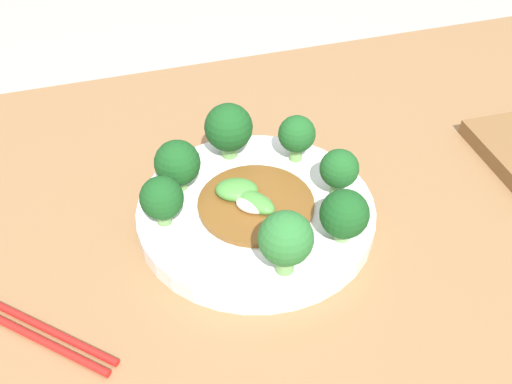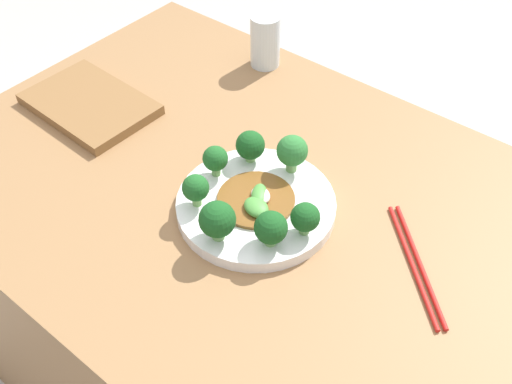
% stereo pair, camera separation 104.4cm
% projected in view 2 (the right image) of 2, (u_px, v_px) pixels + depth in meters
% --- Properties ---
extents(table, '(1.19, 0.77, 0.72)m').
position_uv_depth(table, '(263.00, 317.00, 1.25)').
color(table, olive).
rests_on(table, ground_plane).
extents(plate, '(0.26, 0.26, 0.02)m').
position_uv_depth(plate, '(256.00, 205.00, 0.97)').
color(plate, white).
rests_on(plate, table).
extents(broccoli_northwest, '(0.05, 0.05, 0.06)m').
position_uv_depth(broccoli_northwest, '(271.00, 228.00, 0.88)').
color(broccoli_northwest, '#7AAD5B').
rests_on(broccoli_northwest, plate).
extents(broccoli_north, '(0.06, 0.06, 0.07)m').
position_uv_depth(broccoli_north, '(217.00, 220.00, 0.88)').
color(broccoli_north, '#70A356').
rests_on(broccoli_north, plate).
extents(broccoli_east, '(0.04, 0.04, 0.06)m').
position_uv_depth(broccoli_east, '(215.00, 159.00, 0.98)').
color(broccoli_east, '#70A356').
rests_on(broccoli_east, plate).
extents(broccoli_south, '(0.05, 0.05, 0.07)m').
position_uv_depth(broccoli_south, '(292.00, 151.00, 0.98)').
color(broccoli_south, '#70A356').
rests_on(broccoli_south, plate).
extents(broccoli_west, '(0.05, 0.05, 0.06)m').
position_uv_depth(broccoli_west, '(305.00, 218.00, 0.89)').
color(broccoli_west, '#70A356').
rests_on(broccoli_west, plate).
extents(broccoli_northeast, '(0.04, 0.04, 0.06)m').
position_uv_depth(broccoli_northeast, '(196.00, 188.00, 0.93)').
color(broccoli_northeast, '#7AAD5B').
rests_on(broccoli_northeast, plate).
extents(broccoli_southeast, '(0.05, 0.05, 0.06)m').
position_uv_depth(broccoli_southeast, '(250.00, 145.00, 1.01)').
color(broccoli_southeast, '#89B76B').
rests_on(broccoli_southeast, plate).
extents(stirfry_center, '(0.13, 0.13, 0.02)m').
position_uv_depth(stirfry_center, '(257.00, 200.00, 0.96)').
color(stirfry_center, brown).
rests_on(stirfry_center, plate).
extents(drinking_glass, '(0.06, 0.06, 0.11)m').
position_uv_depth(drinking_glass, '(265.00, 41.00, 1.24)').
color(drinking_glass, silver).
rests_on(drinking_glass, table).
extents(chopsticks, '(0.18, 0.18, 0.01)m').
position_uv_depth(chopsticks, '(416.00, 264.00, 0.90)').
color(chopsticks, red).
rests_on(chopsticks, table).
extents(cutting_board, '(0.25, 0.18, 0.02)m').
position_uv_depth(cutting_board, '(90.00, 104.00, 1.16)').
color(cutting_board, brown).
rests_on(cutting_board, table).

